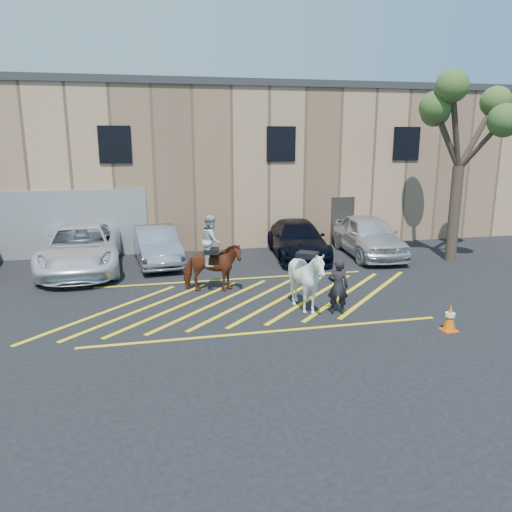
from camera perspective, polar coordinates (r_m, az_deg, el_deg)
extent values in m
plane|color=black|center=(15.62, -1.14, -4.88)|extent=(90.00, 90.00, 0.00)
imported|color=white|center=(19.83, -19.38, 0.87)|extent=(2.95, 6.15, 1.69)
imported|color=gray|center=(20.13, -11.30, 1.22)|extent=(1.97, 4.55, 1.46)
imported|color=black|center=(20.91, 4.76, 1.91)|extent=(2.56, 5.25, 1.47)
imported|color=silver|center=(21.56, 12.74, 2.29)|extent=(2.43, 5.15, 1.70)
imported|color=black|center=(14.28, 9.35, -3.49)|extent=(0.68, 0.56, 1.59)
cube|color=tan|center=(26.72, -6.41, 10.38)|extent=(32.00, 10.00, 7.00)
cube|color=#2D2D30|center=(26.78, -6.63, 18.20)|extent=(32.20, 10.20, 0.30)
cube|color=black|center=(21.51, -15.83, 12.16)|extent=(1.30, 0.08, 1.50)
cube|color=black|center=(22.29, 2.88, 12.67)|extent=(1.30, 0.08, 1.50)
cube|color=black|center=(24.58, 16.81, 12.20)|extent=(1.30, 0.08, 1.50)
cube|color=#38332D|center=(23.58, 9.84, 3.99)|extent=(1.10, 0.08, 2.20)
cube|color=yellow|center=(15.10, -16.80, -6.10)|extent=(4.20, 4.20, 0.01)
cube|color=yellow|center=(15.05, -12.80, -5.92)|extent=(4.20, 4.20, 0.01)
cube|color=yellow|center=(15.08, -8.79, -5.70)|extent=(4.20, 4.20, 0.01)
cube|color=yellow|center=(15.17, -4.81, -5.46)|extent=(4.20, 4.20, 0.01)
cube|color=yellow|center=(15.34, -0.91, -5.20)|extent=(4.20, 4.20, 0.01)
cube|color=yellow|center=(15.57, 2.89, -4.93)|extent=(4.20, 4.20, 0.01)
cube|color=yellow|center=(15.87, 6.55, -4.64)|extent=(4.20, 4.20, 0.01)
cube|color=yellow|center=(16.24, 10.07, -4.34)|extent=(4.20, 4.20, 0.01)
cube|color=yellow|center=(16.66, 13.41, -4.05)|extent=(4.20, 4.20, 0.01)
cube|color=yellow|center=(17.68, -2.56, -2.66)|extent=(9.50, 0.12, 0.01)
cube|color=yellow|center=(13.05, 1.35, -8.65)|extent=(9.50, 0.12, 0.01)
imported|color=maroon|center=(16.16, -5.05, -1.32)|extent=(2.04, 1.21, 1.61)
imported|color=#AFB4BB|center=(15.95, -5.12, 1.78)|extent=(0.76, 0.90, 1.64)
cube|color=black|center=(16.02, -5.09, 0.62)|extent=(0.56, 0.64, 0.14)
imported|color=silver|center=(14.30, 5.82, -2.73)|extent=(2.25, 2.29, 1.89)
cube|color=black|center=(14.11, 5.89, 0.15)|extent=(0.72, 0.70, 0.14)
cube|color=#FF4E0A|center=(14.05, 21.16, -7.91)|extent=(0.40, 0.40, 0.03)
cone|color=orange|center=(13.93, 21.28, -6.51)|extent=(0.32, 0.32, 0.70)
cylinder|color=white|center=(13.91, 21.30, -6.27)|extent=(0.25, 0.25, 0.10)
cylinder|color=#483A2B|center=(21.51, 21.71, 4.48)|extent=(0.44, 0.44, 3.80)
cylinder|color=#46322B|center=(21.86, 23.96, 12.51)|extent=(1.76, 0.51, 2.68)
cylinder|color=#48352B|center=(21.97, 20.94, 12.34)|extent=(0.33, 1.88, 2.34)
cylinder|color=#48382C|center=(20.96, 21.01, 12.44)|extent=(1.40, 0.20, 2.39)
cylinder|color=#46332B|center=(20.91, 24.28, 11.44)|extent=(0.78, 1.62, 1.96)
cylinder|color=#413727|center=(20.81, 21.84, 13.35)|extent=(1.16, 0.77, 3.11)
sphere|color=#4E6B2E|center=(22.48, 25.73, 15.60)|extent=(1.20, 1.20, 1.20)
sphere|color=#3E652B|center=(22.68, 19.80, 15.23)|extent=(1.20, 1.20, 1.20)
sphere|color=#44652B|center=(20.66, 19.82, 15.72)|extent=(1.20, 1.20, 1.20)
sphere|color=#4B652B|center=(20.54, 26.54, 13.70)|extent=(1.20, 1.20, 1.20)
sphere|color=#4D6E2F|center=(20.39, 21.52, 17.64)|extent=(1.20, 1.20, 1.20)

